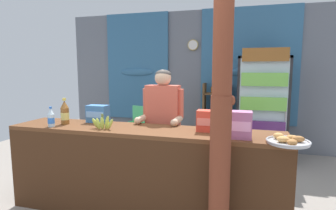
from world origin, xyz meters
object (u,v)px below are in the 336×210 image
bottle_shelf_rack (216,116)px  soda_bottle_water (51,118)px  soda_bottle_iced_tea (65,113)px  snack_box_biscuit (98,114)px  snack_box_wafer (239,125)px  shopkeeper (163,118)px  pastry_tray (288,141)px  stall_counter (138,165)px  snack_box_crackers (206,121)px  plastic_lawn_chair (138,127)px  timber_post (221,103)px  banana_bunch (102,123)px  drink_fridge (262,101)px

bottle_shelf_rack → soda_bottle_water: 3.00m
soda_bottle_iced_tea → snack_box_biscuit: 0.35m
bottle_shelf_rack → snack_box_wafer: (0.46, -2.55, 0.37)m
bottle_shelf_rack → snack_box_biscuit: (-1.12, -2.24, 0.35)m
shopkeeper → pastry_tray: 1.44m
stall_counter → snack_box_biscuit: 0.81m
stall_counter → snack_box_biscuit: bearing=154.6°
bottle_shelf_rack → snack_box_wafer: bottle_shelf_rack is taller
snack_box_crackers → shopkeeper: bearing=145.1°
plastic_lawn_chair → snack_box_crackers: snack_box_crackers is taller
timber_post → snack_box_biscuit: bearing=157.5°
snack_box_crackers → snack_box_wafer: size_ratio=0.86×
bottle_shelf_rack → banana_bunch: bearing=-109.2°
timber_post → snack_box_wafer: timber_post is taller
drink_fridge → bottle_shelf_rack: (-0.77, 0.36, -0.35)m
soda_bottle_iced_tea → bottle_shelf_rack: bearing=60.0°
timber_post → drink_fridge: (0.45, 2.48, -0.25)m
stall_counter → snack_box_crackers: snack_box_crackers is taller
soda_bottle_iced_tea → banana_bunch: bearing=-11.9°
stall_counter → pastry_tray: size_ratio=8.28×
stall_counter → pastry_tray: pastry_tray is taller
snack_box_biscuit → bottle_shelf_rack: bearing=63.4°
shopkeeper → snack_box_crackers: shopkeeper is taller
stall_counter → soda_bottle_water: bearing=-175.6°
plastic_lawn_chair → snack_box_wafer: size_ratio=3.59×
drink_fridge → bottle_shelf_rack: drink_fridge is taller
soda_bottle_iced_tea → pastry_tray: size_ratio=0.84×
banana_bunch → bottle_shelf_rack: bearing=70.8°
soda_bottle_iced_tea → stall_counter: bearing=-5.6°
timber_post → pastry_tray: bearing=21.7°
banana_bunch → snack_box_wafer: bearing=-0.0°
soda_bottle_water → shopkeeper: bearing=31.9°
snack_box_crackers → snack_box_wafer: bearing=-32.0°
plastic_lawn_chair → shopkeeper: (0.88, -1.37, 0.45)m
soda_bottle_iced_tea → pastry_tray: soda_bottle_iced_tea is taller
soda_bottle_water → banana_bunch: 0.58m
timber_post → drink_fridge: bearing=79.8°
snack_box_crackers → soda_bottle_water: bearing=-171.2°
snack_box_biscuit → snack_box_wafer: 1.61m
shopkeeper → snack_box_wafer: (0.88, -0.59, 0.08)m
soda_bottle_water → pastry_tray: bearing=-0.6°
plastic_lawn_chair → drink_fridge: bearing=6.3°
snack_box_wafer → pastry_tray: 0.41m
bottle_shelf_rack → soda_bottle_water: bottle_shelf_rack is taller
bottle_shelf_rack → shopkeeper: shopkeeper is taller
stall_counter → banana_bunch: banana_bunch is taller
timber_post → bottle_shelf_rack: bearing=96.5°
soda_bottle_iced_tea → pastry_tray: (2.26, -0.19, -0.10)m
stall_counter → soda_bottle_iced_tea: bearing=174.4°
bottle_shelf_rack → shopkeeper: (-0.42, -1.95, 0.29)m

